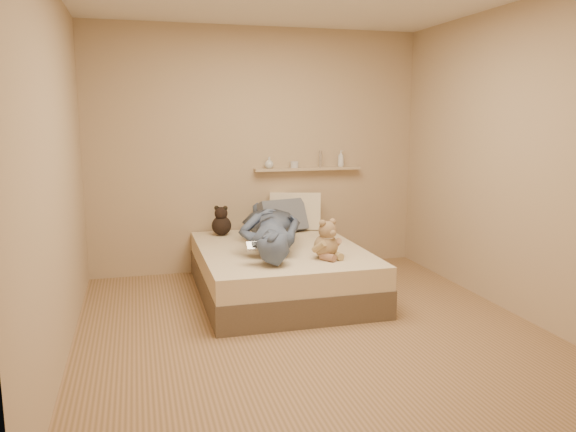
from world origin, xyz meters
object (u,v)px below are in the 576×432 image
object	(u,v)px
game_console	(258,245)
dark_plush	(221,222)
bed	(280,271)
pillow_cream	(295,211)
wall_shelf	(308,169)
teddy_bear	(327,242)
person	(270,227)
pillow_grey	(283,216)

from	to	relation	value
game_console	dark_plush	size ratio (longest dim) A/B	0.60
bed	dark_plush	bearing A→B (deg)	122.66
dark_plush	pillow_cream	distance (m)	0.85
game_console	dark_plush	world-z (taller)	dark_plush
bed	wall_shelf	world-z (taller)	wall_shelf
teddy_bear	dark_plush	distance (m)	1.41
bed	game_console	bearing A→B (deg)	-120.76
pillow_cream	person	xyz separation A→B (m)	(-0.47, -0.79, -0.01)
game_console	pillow_grey	xyz separation A→B (m)	(0.54, 1.25, 0.00)
game_console	pillow_cream	size ratio (longest dim) A/B	0.34
dark_plush	teddy_bear	bearing A→B (deg)	-58.39
bed	person	size ratio (longest dim) A/B	1.19
person	teddy_bear	bearing A→B (deg)	137.33
dark_plush	game_console	bearing A→B (deg)	-84.78
dark_plush	pillow_cream	xyz separation A→B (m)	(0.83, 0.13, 0.07)
bed	dark_plush	size ratio (longest dim) A/B	6.07
game_console	person	distance (m)	0.65
dark_plush	bed	bearing A→B (deg)	-57.34
game_console	person	xyz separation A→B (m)	(0.25, 0.60, 0.02)
dark_plush	pillow_grey	size ratio (longest dim) A/B	0.63
bed	pillow_cream	bearing A→B (deg)	65.22
teddy_bear	person	bearing A→B (deg)	124.94
teddy_bear	dark_plush	xyz separation A→B (m)	(-0.74, 1.20, -0.01)
game_console	dark_plush	distance (m)	1.27
dark_plush	pillow_cream	size ratio (longest dim) A/B	0.57
person	pillow_grey	bearing A→B (deg)	-101.83
teddy_bear	person	size ratio (longest dim) A/B	0.22
teddy_bear	pillow_grey	size ratio (longest dim) A/B	0.70
bed	teddy_bear	size ratio (longest dim) A/B	5.41
pillow_grey	wall_shelf	distance (m)	0.63
game_console	dark_plush	xyz separation A→B (m)	(-0.12, 1.26, -0.03)
pillow_grey	person	bearing A→B (deg)	-114.22
pillow_grey	game_console	bearing A→B (deg)	-113.40
dark_plush	pillow_grey	xyz separation A→B (m)	(0.66, -0.01, 0.04)
teddy_bear	person	world-z (taller)	person
game_console	person	size ratio (longest dim) A/B	0.12
bed	game_console	size ratio (longest dim) A/B	10.06
bed	person	xyz separation A→B (m)	(-0.09, 0.04, 0.42)
bed	wall_shelf	bearing A→B (deg)	58.82
bed	game_console	distance (m)	0.76
bed	pillow_cream	world-z (taller)	pillow_cream
game_console	wall_shelf	xyz separation A→B (m)	(0.88, 1.47, 0.48)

